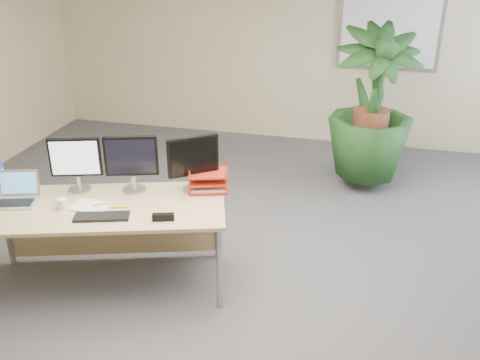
% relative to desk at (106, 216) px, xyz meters
% --- Properties ---
extents(floor, '(8.00, 8.00, 0.00)m').
position_rel_desk_xyz_m(floor, '(0.98, -0.19, -0.59)').
color(floor, '#4A4A4F').
rests_on(floor, ground).
extents(back_wall, '(7.00, 0.04, 2.70)m').
position_rel_desk_xyz_m(back_wall, '(0.98, 3.81, 0.76)').
color(back_wall, '#CDB791').
rests_on(back_wall, floor).
extents(whiteboard, '(1.30, 0.04, 0.95)m').
position_rel_desk_xyz_m(whiteboard, '(2.18, 3.77, 0.96)').
color(whiteboard, '#9D9DA2').
rests_on(whiteboard, back_wall).
extents(desk, '(2.11, 1.37, 0.75)m').
position_rel_desk_xyz_m(desk, '(0.00, 0.00, 0.00)').
color(desk, tan).
rests_on(desk, floor).
extents(floor_plant, '(1.06, 1.06, 1.50)m').
position_rel_desk_xyz_m(floor_plant, '(2.06, 2.41, 0.16)').
color(floor_plant, '#153B17').
rests_on(floor_plant, floor).
extents(monitor_left, '(0.41, 0.19, 0.47)m').
position_rel_desk_xyz_m(monitor_left, '(-0.27, 0.10, 0.43)').
color(monitor_left, '#A8A8AD').
rests_on(monitor_left, desk).
extents(monitor_right, '(0.43, 0.20, 0.49)m').
position_rel_desk_xyz_m(monitor_right, '(0.18, 0.21, 0.44)').
color(monitor_right, '#A8A8AD').
rests_on(monitor_right, desk).
extents(monitor_dark, '(0.37, 0.28, 0.48)m').
position_rel_desk_xyz_m(monitor_dark, '(0.67, 0.34, 0.43)').
color(monitor_dark, '#A8A8AD').
rests_on(monitor_dark, desk).
extents(laptop, '(0.39, 0.36, 0.23)m').
position_rel_desk_xyz_m(laptop, '(-0.66, -0.19, 0.22)').
color(laptop, '#BBBBBF').
rests_on(laptop, desk).
extents(keyboard, '(0.44, 0.26, 0.02)m').
position_rel_desk_xyz_m(keyboard, '(0.13, -0.29, 0.17)').
color(keyboard, black).
rests_on(keyboard, desk).
extents(coffee_mug, '(0.11, 0.07, 0.08)m').
position_rel_desk_xyz_m(coffee_mug, '(-0.24, -0.22, 0.20)').
color(coffee_mug, white).
rests_on(coffee_mug, desk).
extents(spiral_notebook, '(0.28, 0.21, 0.01)m').
position_rel_desk_xyz_m(spiral_notebook, '(-0.03, -0.14, 0.16)').
color(spiral_notebook, silver).
rests_on(spiral_notebook, desk).
extents(orange_pen, '(0.12, 0.09, 0.01)m').
position_rel_desk_xyz_m(orange_pen, '(0.03, -0.11, 0.18)').
color(orange_pen, orange).
rests_on(orange_pen, spiral_notebook).
extents(yellow_highlighter, '(0.12, 0.05, 0.02)m').
position_rel_desk_xyz_m(yellow_highlighter, '(0.20, -0.10, 0.17)').
color(yellow_highlighter, gold).
rests_on(yellow_highlighter, desk).
extents(water_bottle, '(0.07, 0.07, 0.28)m').
position_rel_desk_xyz_m(water_bottle, '(-0.87, -0.08, 0.29)').
color(water_bottle, '#ADBCCB').
rests_on(water_bottle, desk).
extents(letter_tray, '(0.38, 0.33, 0.15)m').
position_rel_desk_xyz_m(letter_tray, '(0.77, 0.38, 0.23)').
color(letter_tray, '#AF2715').
rests_on(letter_tray, desk).
extents(stapler, '(0.17, 0.09, 0.05)m').
position_rel_desk_xyz_m(stapler, '(0.60, -0.21, 0.19)').
color(stapler, black).
rests_on(stapler, desk).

